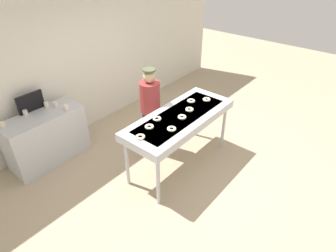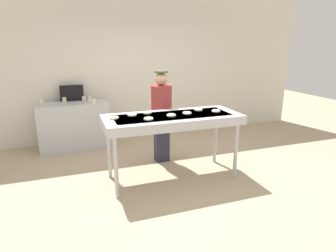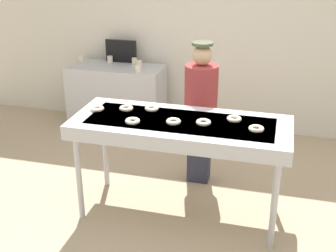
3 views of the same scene
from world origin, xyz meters
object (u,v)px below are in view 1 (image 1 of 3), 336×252
at_px(sugar_donut_4, 189,109).
at_px(paper_cup_4, 55,104).
at_px(menu_display, 30,102).
at_px(worker_baker, 150,106).
at_px(sugar_donut_5, 207,99).
at_px(paper_cup_3, 25,113).
at_px(sugar_donut_0, 172,129).
at_px(paper_cup_0, 46,105).
at_px(sugar_donut_3, 157,119).
at_px(prep_counter, 47,138).
at_px(sugar_donut_1, 140,137).
at_px(paper_cup_1, 66,107).
at_px(sugar_donut_6, 149,127).
at_px(paper_cup_2, 2,125).
at_px(fryer_conveyor, 180,119).
at_px(sugar_donut_7, 191,101).
at_px(sugar_donut_2, 182,117).

xyz_separation_m(sugar_donut_4, paper_cup_4, (-1.26, 1.95, -0.06)).
bearing_deg(menu_display, worker_baker, -44.69).
bearing_deg(sugar_donut_5, paper_cup_3, 136.44).
distance_m(sugar_donut_0, paper_cup_0, 2.31).
height_order(sugar_donut_3, prep_counter, sugar_donut_3).
distance_m(sugar_donut_3, sugar_donut_5, 1.05).
height_order(sugar_donut_1, paper_cup_1, sugar_donut_1).
xyz_separation_m(sugar_donut_4, sugar_donut_6, (-0.80, 0.16, 0.00)).
xyz_separation_m(worker_baker, paper_cup_0, (-1.20, 1.33, 0.06)).
bearing_deg(paper_cup_4, paper_cup_0, 133.16).
bearing_deg(sugar_donut_3, paper_cup_2, 131.73).
bearing_deg(menu_display, paper_cup_1, -47.09).
bearing_deg(sugar_donut_6, fryer_conveyor, -12.91).
relative_size(sugar_donut_7, paper_cup_0, 1.49).
xyz_separation_m(sugar_donut_3, paper_cup_2, (-1.59, 1.78, -0.06)).
bearing_deg(sugar_donut_6, sugar_donut_0, -60.33).
distance_m(sugar_donut_2, menu_display, 2.55).
bearing_deg(paper_cup_0, sugar_donut_2, -62.61).
xyz_separation_m(sugar_donut_6, worker_baker, (0.63, 0.57, -0.12)).
height_order(paper_cup_1, paper_cup_4, same).
xyz_separation_m(prep_counter, menu_display, (0.00, 0.24, 0.62)).
bearing_deg(paper_cup_3, sugar_donut_6, -63.97).
bearing_deg(paper_cup_1, paper_cup_0, 115.62).
relative_size(sugar_donut_0, prep_counter, 0.10).
height_order(sugar_donut_6, paper_cup_1, sugar_donut_6).
distance_m(sugar_donut_3, paper_cup_0, 2.01).
distance_m(sugar_donut_0, sugar_donut_5, 1.11).
xyz_separation_m(sugar_donut_2, sugar_donut_7, (0.53, 0.20, 0.00)).
xyz_separation_m(sugar_donut_0, paper_cup_0, (-0.73, 2.20, -0.06)).
bearing_deg(paper_cup_4, sugar_donut_0, -73.26).
height_order(paper_cup_0, paper_cup_4, same).
bearing_deg(sugar_donut_4, sugar_donut_5, -2.88).
bearing_deg(menu_display, sugar_donut_7, -47.06).
bearing_deg(sugar_donut_4, sugar_donut_7, 30.84).
relative_size(sugar_donut_1, prep_counter, 0.10).
xyz_separation_m(sugar_donut_4, paper_cup_1, (-1.20, 1.72, -0.06)).
height_order(paper_cup_1, paper_cup_3, same).
relative_size(fryer_conveyor, paper_cup_1, 22.17).
xyz_separation_m(sugar_donut_7, prep_counter, (-1.84, 1.74, -0.56)).
distance_m(sugar_donut_3, paper_cup_1, 1.63).
xyz_separation_m(sugar_donut_3, sugar_donut_6, (-0.24, -0.06, 0.00)).
height_order(sugar_donut_0, sugar_donut_2, same).
relative_size(sugar_donut_4, sugar_donut_5, 1.00).
bearing_deg(paper_cup_3, paper_cup_2, -169.39).
distance_m(fryer_conveyor, sugar_donut_1, 0.86).
height_order(worker_baker, menu_display, worker_baker).
bearing_deg(sugar_donut_3, paper_cup_3, 122.42).
height_order(sugar_donut_1, paper_cup_2, sugar_donut_1).
relative_size(sugar_donut_5, paper_cup_0, 1.49).
xyz_separation_m(sugar_donut_4, paper_cup_2, (-2.14, 2.00, -0.06)).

